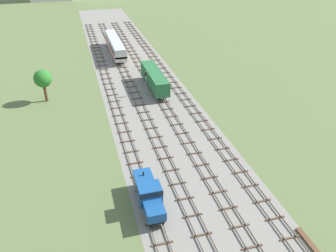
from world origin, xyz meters
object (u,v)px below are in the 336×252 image
shunter_loco_far_left_nearest (149,193)px  freight_boxcar_centre_left_near (154,78)px  diesel_railcar_left_mid (115,45)px  signal_post_nearest (146,80)px

shunter_loco_far_left_nearest → freight_boxcar_centre_left_near: (9.00, 33.67, 0.44)m
freight_boxcar_centre_left_near → diesel_railcar_left_mid: bearing=100.2°
freight_boxcar_centre_left_near → signal_post_nearest: size_ratio=2.88×
freight_boxcar_centre_left_near → diesel_railcar_left_mid: (-4.50, 25.03, 0.15)m
shunter_loco_far_left_nearest → diesel_railcar_left_mid: size_ratio=0.41×
shunter_loco_far_left_nearest → diesel_railcar_left_mid: 58.88m
signal_post_nearest → diesel_railcar_left_mid: bearing=94.7°
shunter_loco_far_left_nearest → signal_post_nearest: signal_post_nearest is taller
shunter_loco_far_left_nearest → diesel_railcar_left_mid: (4.50, 58.70, 0.59)m
shunter_loco_far_left_nearest → signal_post_nearest: 32.34m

